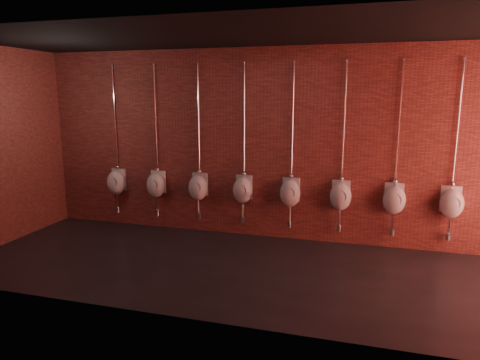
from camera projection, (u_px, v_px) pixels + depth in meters
The scene contains 10 objects.
ground at pixel (255, 270), 6.04m from camera, with size 8.50×8.50×0.00m, color black.
room_shell at pixel (256, 127), 5.65m from camera, with size 8.54×3.04×3.22m.
urinal_0 at pixel (116, 181), 7.98m from camera, with size 0.38×0.34×2.71m.
urinal_1 at pixel (156, 184), 7.77m from camera, with size 0.38×0.34×2.71m.
urinal_2 at pixel (198, 186), 7.55m from camera, with size 0.38×0.34×2.71m.
urinal_3 at pixel (243, 189), 7.33m from camera, with size 0.38×0.34×2.71m.
urinal_4 at pixel (290, 192), 7.11m from camera, with size 0.38×0.34×2.71m.
urinal_5 at pixel (341, 195), 6.89m from camera, with size 0.38×0.34×2.71m.
urinal_6 at pixel (394, 198), 6.67m from camera, with size 0.38×0.34×2.71m.
urinal_7 at pixel (452, 202), 6.45m from camera, with size 0.38×0.34×2.71m.
Camera 1 is at (1.35, -5.51, 2.43)m, focal length 32.00 mm.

